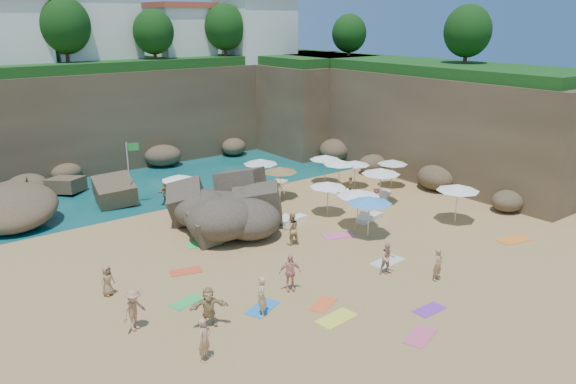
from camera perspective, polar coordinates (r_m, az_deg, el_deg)
ground at (r=31.51m, az=0.43°, el=-5.43°), size 120.00×120.00×0.00m
seawater at (r=57.17m, az=-18.39°, el=4.12°), size 120.00×120.00×0.00m
cliff_back at (r=52.52m, az=-14.88°, el=7.77°), size 44.00×8.00×8.00m
cliff_right at (r=48.80m, az=12.48°, el=7.25°), size 8.00×30.00×8.00m
cliff_corner at (r=55.90m, az=1.64°, el=8.88°), size 10.00×12.00×8.00m
rock_promontory at (r=41.37m, az=-26.15°, el=-1.65°), size 12.00×7.00×2.00m
clifftop_buildings at (r=53.00m, az=-14.86°, el=15.74°), size 28.48×9.48×7.00m
clifftop_trees at (r=48.12m, az=-9.75°, el=15.97°), size 35.60×23.82×4.40m
rock_outcrop at (r=34.65m, az=-4.89°, el=-3.33°), size 7.52×5.79×2.91m
flag_pole at (r=38.59m, az=-15.75°, el=2.60°), size 0.85×0.23×4.40m
parasol_0 at (r=37.80m, az=-11.00°, el=1.47°), size 2.38×2.38×2.25m
parasol_1 at (r=40.83m, az=-2.81°, el=3.12°), size 2.52×2.52×2.38m
parasol_2 at (r=42.66m, az=3.80°, el=3.54°), size 2.37×2.37×2.24m
parasol_3 at (r=41.91m, az=6.85°, el=2.97°), size 2.18×2.18×2.06m
parasol_4 at (r=38.38m, az=9.42°, el=2.11°), size 2.62×2.62×2.47m
parasol_5 at (r=35.78m, az=4.07°, el=0.77°), size 2.33×2.33×2.20m
parasol_6 at (r=38.95m, az=-0.80°, el=2.30°), size 2.41×2.41×2.28m
parasol_7 at (r=41.38m, az=5.25°, el=3.03°), size 2.33×2.33×2.21m
parasol_8 at (r=42.42m, az=10.58°, el=3.03°), size 2.22×2.22×2.10m
parasol_9 at (r=33.56m, az=7.15°, el=-0.08°), size 2.56×2.56×2.42m
parasol_10 at (r=32.26m, az=8.27°, el=-0.79°), size 2.60×2.60×2.46m
parasol_11 at (r=35.75m, az=16.89°, el=0.43°), size 2.60×2.60×2.46m
lounger_0 at (r=42.17m, az=-1.05°, el=0.75°), size 2.16×1.46×0.32m
lounger_1 at (r=39.49m, az=-5.08°, el=-0.53°), size 1.68×0.80×0.25m
lounger_2 at (r=40.24m, az=9.74°, el=-0.34°), size 2.00×1.59×0.30m
lounger_3 at (r=34.93m, az=0.52°, el=-2.84°), size 1.94×0.83×0.29m
lounger_4 at (r=40.48m, az=5.48°, el=-0.09°), size 1.71×0.61×0.26m
lounger_5 at (r=35.61m, az=8.27°, el=-2.61°), size 2.10×1.01×0.31m
towel_0 at (r=25.11m, az=-2.60°, el=-11.67°), size 1.90×1.44×0.03m
towel_1 at (r=23.70m, az=13.28°, el=-14.07°), size 1.87×1.32×0.03m
towel_2 at (r=25.41m, az=3.56°, el=-11.32°), size 1.69×1.30×0.03m
towel_3 at (r=25.97m, az=-10.26°, el=-10.91°), size 1.68×1.13×0.03m
towel_4 at (r=24.39m, az=4.96°, el=-12.66°), size 1.88×1.07×0.03m
towel_6 at (r=25.70m, az=14.17°, el=-11.51°), size 1.49×0.76×0.03m
towel_7 at (r=28.84m, az=-10.34°, el=-7.93°), size 1.76×1.20×0.03m
towel_9 at (r=32.94m, az=5.13°, el=-4.43°), size 1.98×1.40×0.03m
towel_10 at (r=34.68m, az=21.94°, el=-4.53°), size 2.12×1.40×0.03m
towel_11 at (r=31.99m, az=-8.61°, el=-5.24°), size 2.01×1.35×0.03m
towel_13 at (r=29.90m, az=10.06°, el=-6.97°), size 1.99×1.15×0.03m
person_stand_0 at (r=21.52m, az=-8.48°, el=-14.60°), size 0.75×0.66×1.74m
person_stand_1 at (r=31.29m, az=0.35°, el=-3.77°), size 1.04×0.89×1.84m
person_stand_2 at (r=38.23m, az=-1.04°, el=0.12°), size 1.19×0.61×1.76m
person_stand_3 at (r=39.99m, az=6.36°, el=0.55°), size 0.66×0.92×1.44m
person_stand_4 at (r=37.62m, az=8.93°, el=-0.57°), size 0.84×0.75×1.52m
person_stand_5 at (r=39.10m, az=-12.22°, el=0.14°), size 1.73×0.90×1.79m
person_stand_6 at (r=24.15m, az=-2.71°, el=-10.57°), size 0.66×0.77×1.79m
person_lie_0 at (r=24.25m, az=-15.26°, el=-12.86°), size 1.71×2.06×0.47m
person_lie_1 at (r=26.47m, az=0.19°, el=-9.55°), size 1.66×2.05×0.43m
person_lie_2 at (r=27.34m, az=-17.78°, el=-9.59°), size 1.13×1.58×0.38m
person_lie_3 at (r=23.90m, az=-8.00°, el=-12.87°), size 2.10×2.18×0.46m
person_lie_4 at (r=28.35m, az=14.90°, el=-8.32°), size 0.74×1.66×0.39m
person_lie_5 at (r=28.47m, az=10.04°, el=-7.62°), size 1.40×1.78×0.61m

